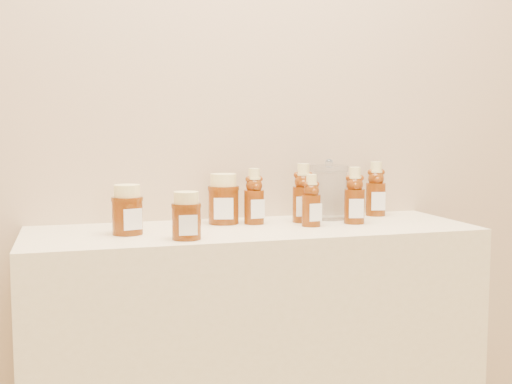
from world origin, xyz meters
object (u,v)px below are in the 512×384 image
object	(u,v)px
bear_bottle_back_left	(254,193)
glass_canister	(329,190)
bear_bottle_front_left	(311,197)
honey_jar_left	(127,210)

from	to	relation	value
bear_bottle_back_left	glass_canister	xyz separation A→B (m)	(0.24, 0.03, -0.00)
bear_bottle_back_left	bear_bottle_front_left	distance (m)	0.16
bear_bottle_back_left	glass_canister	distance (m)	0.24
honey_jar_left	bear_bottle_back_left	bearing A→B (deg)	-2.39
bear_bottle_back_left	glass_canister	size ratio (longest dim) A/B	1.03
glass_canister	honey_jar_left	bearing A→B (deg)	-169.08
bear_bottle_back_left	bear_bottle_front_left	world-z (taller)	bear_bottle_back_left
bear_bottle_front_left	honey_jar_left	xyz separation A→B (m)	(-0.49, 0.00, -0.02)
glass_canister	bear_bottle_front_left	bearing A→B (deg)	-130.42
bear_bottle_back_left	bear_bottle_front_left	xyz separation A→B (m)	(0.14, -0.08, -0.01)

